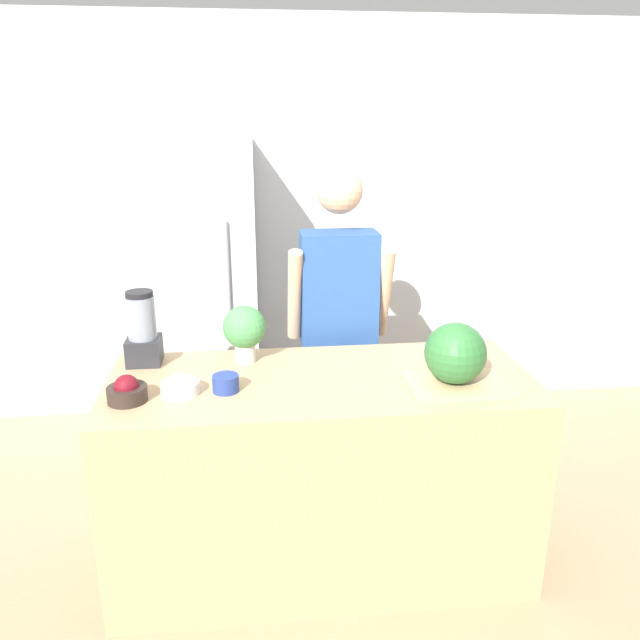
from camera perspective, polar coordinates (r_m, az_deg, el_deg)
The scene contains 12 objects.
ground_plane at distance 2.88m, azimuth 1.04°, elevation -25.63°, with size 14.00×14.00×0.00m, color tan.
wall_back at distance 4.23m, azimuth -2.57°, elevation 8.69°, with size 8.00×0.06×2.60m.
counter_island at distance 2.90m, azimuth 0.09°, elevation -13.74°, with size 1.82×0.77×0.92m.
refrigerator at distance 3.93m, azimuth -11.61°, elevation 2.15°, with size 0.80×0.71×1.87m.
person at distance 3.25m, azimuth 1.68°, elevation -1.12°, with size 0.53×0.27×1.76m.
cutting_board at distance 2.66m, azimuth 12.43°, elevation -5.80°, with size 0.42×0.29×0.01m.
watermelon at distance 2.62m, azimuth 12.27°, elevation -2.98°, with size 0.26×0.26×0.26m.
bowl_cherries at distance 2.57m, azimuth -17.24°, elevation -6.24°, with size 0.16×0.16×0.11m.
bowl_cream at distance 2.59m, azimuth -12.68°, elevation -5.94°, with size 0.16×0.16×0.09m.
bowl_small_blue at distance 2.58m, azimuth -8.61°, elevation -5.74°, with size 0.11×0.11×0.07m.
blender at distance 2.90m, azimuth -15.92°, elevation -0.98°, with size 0.15×0.15×0.34m.
potted_plant at distance 2.82m, azimuth -6.93°, elevation -0.86°, with size 0.19×0.19×0.26m.
Camera 1 is at (-0.28, -2.06, 1.99)m, focal length 35.00 mm.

